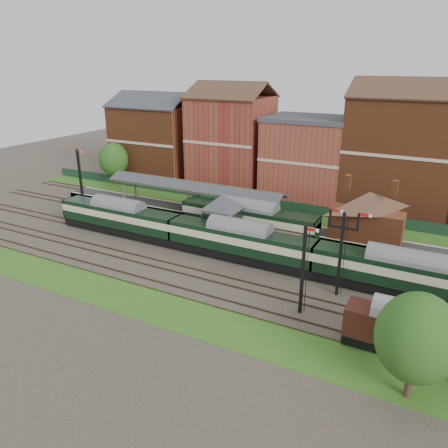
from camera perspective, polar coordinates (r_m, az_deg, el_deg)
The scene contains 18 objects.
ground at distance 47.76m, azimuth 1.14°, elevation -4.54°, with size 160.00×160.00×0.00m, color #473D33.
grass_back at distance 61.43m, azimuth 7.88°, elevation 1.12°, with size 90.00×4.50×0.06m, color #2D6619.
grass_front at distance 38.66m, azimuth -7.06°, elevation -11.13°, with size 90.00×5.00×0.06m, color #2D6619.
fence at distance 62.99m, azimuth 8.55°, elevation 2.27°, with size 90.00×0.12×1.50m, color #193823.
platform at distance 57.70m, azimuth 1.07°, elevation 0.52°, with size 55.00×3.40×1.00m, color #2D2D2D.
signal_box at distance 50.49m, azimuth -0.22°, elevation 0.81°, with size 5.40×5.40×6.00m.
brick_hut at distance 48.24m, azimuth 8.21°, elevation -2.93°, with size 3.20×2.64×2.94m.
station_building at distance 51.62m, azimuth 18.19°, elevation 1.09°, with size 8.10×8.10×5.90m.
canopy at distance 59.27m, azimuth -4.10°, elevation 5.16°, with size 26.00×3.89×4.08m.
semaphore_bracket at distance 40.07m, azimuth 15.09°, elevation -3.12°, with size 3.60×0.25×8.18m.
semaphore_platform_end at distance 69.81m, azimuth -18.32°, elevation 6.16°, with size 1.23×0.25×8.00m.
semaphore_siding at distance 36.73m, azimuth 10.30°, elevation -5.76°, with size 1.23×0.25×8.00m.
town_backdrop at distance 67.92m, azimuth 10.71°, elevation 8.93°, with size 69.00×10.00×16.00m.
dmu_train at distance 46.53m, azimuth 2.04°, elevation -2.23°, with size 49.47×2.60×3.80m.
platform_railcar at distance 52.76m, azimuth 3.22°, elevation 0.65°, with size 17.17×2.71×3.95m.
goods_van_a at distance 34.95m, azimuth 20.13°, elevation -12.47°, with size 5.51×2.39×3.34m.
tree_far at distance 29.76m, azimuth 23.92°, elevation -13.47°, with size 5.04×5.04×7.36m.
tree_back at distance 77.95m, azimuth -14.23°, elevation 8.19°, with size 5.01×5.01×7.32m.
Camera 1 is at (19.39, -38.69, 20.20)m, focal length 35.00 mm.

